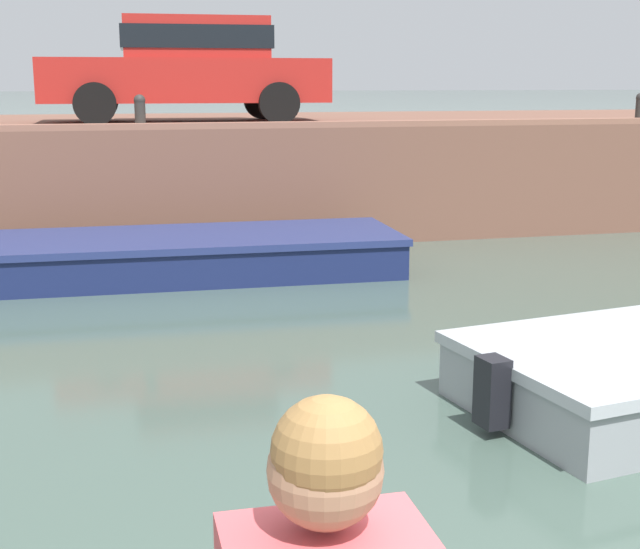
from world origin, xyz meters
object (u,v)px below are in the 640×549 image
car_left_inner_red (188,65)px  mooring_bollard_mid (140,110)px  boat_moored_central_navy (168,256)px  mooring_bollard_east (640,107)px

car_left_inner_red → mooring_bollard_mid: car_left_inner_red is taller
boat_moored_central_navy → mooring_bollard_east: bearing=13.3°
boat_moored_central_navy → mooring_bollard_mid: size_ratio=13.21×
mooring_bollard_mid → mooring_bollard_east: same height
car_left_inner_red → mooring_bollard_mid: bearing=-113.2°
car_left_inner_red → mooring_bollard_east: car_left_inner_red is taller
mooring_bollard_east → boat_moored_central_navy: bearing=-166.7°
boat_moored_central_navy → mooring_bollard_east: mooring_bollard_east is taller
boat_moored_central_navy → car_left_inner_red: bearing=79.9°
boat_moored_central_navy → car_left_inner_red: car_left_inner_red is taller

